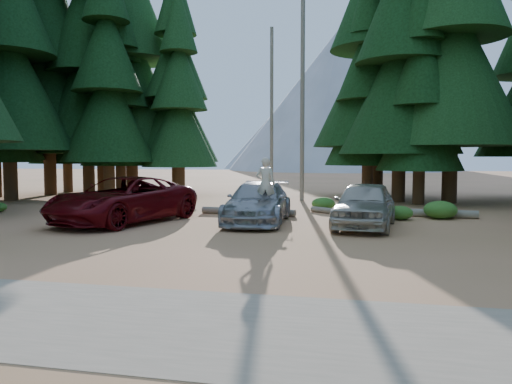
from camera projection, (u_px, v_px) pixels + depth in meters
ground at (210, 244)px, 13.90m from camera, size 160.00×160.00×0.00m
gravel_strip at (81, 316)px, 7.56m from camera, size 26.00×3.50×0.01m
forest_belt_north at (289, 200)px, 28.53m from camera, size 36.00×7.00×22.00m
snag_front at (302, 92)px, 27.45m from camera, size 0.24×0.24×12.00m
snag_back at (272, 113)px, 29.40m from camera, size 0.20×0.20×10.00m
mountain_peak at (330, 106)px, 99.59m from camera, size 48.00×50.00×28.00m
red_pickup at (123, 200)px, 18.34m from camera, size 4.32×6.65×1.70m
silver_minivan_center at (258, 203)px, 18.32m from camera, size 2.36×5.25×1.49m
silver_minivan_right at (365, 204)px, 17.12m from camera, size 2.38×4.86×1.59m
frisbee_player at (265, 184)px, 17.52m from camera, size 0.71×0.49×1.86m
log_left at (248, 212)px, 20.83m from camera, size 4.12×0.84×0.29m
log_mid at (339, 212)px, 20.94m from camera, size 2.57×2.03×0.25m
log_right at (412, 213)px, 20.35m from camera, size 5.03×0.95×0.32m
shrub_far_left at (98, 208)px, 21.32m from camera, size 0.96×0.96×0.53m
shrub_left at (119, 207)px, 21.91m from camera, size 0.78×0.78×0.43m
shrub_center_left at (182, 206)px, 22.20m from camera, size 0.95×0.95×0.52m
shrub_center_right at (323, 204)px, 22.85m from camera, size 1.08×1.08×0.59m
shrub_right at (400, 213)px, 19.29m from camera, size 0.98×0.98×0.54m
shrub_far_right at (440, 210)px, 19.59m from camera, size 1.28×1.28×0.71m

